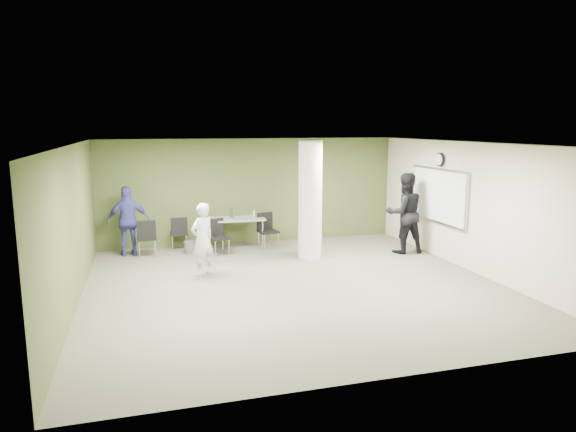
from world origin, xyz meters
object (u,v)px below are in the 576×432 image
object	(u,v)px
woman_white	(202,239)
folding_table	(231,220)
chair_back_left	(147,235)
man_blue	(128,221)
man_black	(405,213)

from	to	relation	value
woman_white	folding_table	bearing A→B (deg)	-147.43
chair_back_left	man_blue	world-z (taller)	man_blue
chair_back_left	woman_white	bearing A→B (deg)	118.94
folding_table	man_blue	xyz separation A→B (m)	(-2.52, 0.03, 0.10)
man_blue	chair_back_left	bearing A→B (deg)	137.08
folding_table	man_blue	distance (m)	2.52
woman_white	chair_back_left	bearing A→B (deg)	-92.14
chair_back_left	man_black	world-z (taller)	man_black
folding_table	man_black	bearing A→B (deg)	-18.21
folding_table	man_blue	bearing A→B (deg)	-178.02
chair_back_left	man_blue	bearing A→B (deg)	-37.62
folding_table	man_black	distance (m)	4.36
woman_white	man_black	size ratio (longest dim) A/B	0.77
chair_back_left	woman_white	world-z (taller)	woman_white
folding_table	woman_white	xyz separation A→B (m)	(-0.98, -2.15, 0.02)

